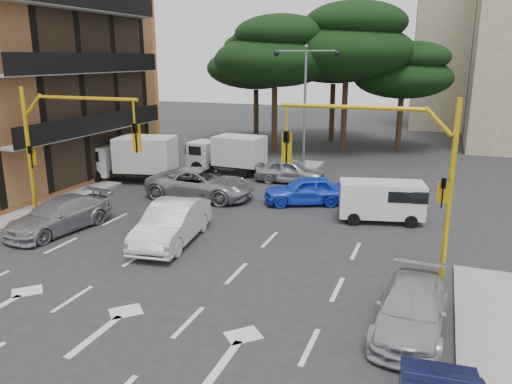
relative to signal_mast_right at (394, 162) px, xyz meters
The scene contains 20 objects.
ground 8.08m from the signal_mast_right, 163.69° to the right, with size 120.00×120.00×0.00m, color #28282B.
median_strip 16.03m from the signal_mast_right, 115.91° to the left, with size 1.40×6.00×0.15m, color gray.
apartment_beige_far 42.69m from the signal_mast_right, 81.67° to the left, with size 16.20×12.15×16.70m.
pine_left_near 22.98m from the signal_mast_right, 118.29° to the left, with size 9.15×9.15×10.23m.
pine_center 23.13m from the signal_mast_right, 104.66° to the left, with size 9.98×9.98×11.16m.
pine_left_far 27.79m from the signal_mast_right, 119.84° to the left, with size 8.32×8.32×9.30m.
pine_right 24.14m from the signal_mast_right, 94.17° to the left, with size 7.49×7.49×8.37m.
pine_back 28.30m from the signal_mast_right, 106.03° to the left, with size 9.15×9.15×10.23m.
signal_mast_right is the anchor object (origin of this frame).
signal_mast_left 13.61m from the signal_mast_right, behind, with size 5.79×0.37×6.00m.
street_lamp_center 15.65m from the signal_mast_right, 115.91° to the left, with size 4.16×0.36×7.77m.
car_white_hatch 8.90m from the signal_mast_right, behind, with size 1.72×4.92×1.62m, color silver.
car_blue_compact 9.05m from the signal_mast_right, 124.25° to the left, with size 1.69×4.19×1.43m, color blue.
car_silver_wagon 13.94m from the signal_mast_right, behind, with size 1.95×4.80×1.39m, color #919399.
car_silver_cross_a 12.31m from the signal_mast_right, 149.09° to the left, with size 2.60×5.63×1.57m, color #919398.
car_silver_cross_b 13.31m from the signal_mast_right, 121.63° to the left, with size 1.67×4.14×1.41m, color #999CA1.
car_silver_parked 5.07m from the signal_mast_right, 74.55° to the right, with size 1.78×4.38×1.27m, color #A4A6AC.
van_white 6.35m from the signal_mast_right, 99.19° to the left, with size 1.67×3.69×1.84m, color silver, non-canonical shape.
box_truck_a 17.91m from the signal_mast_right, 153.08° to the left, with size 2.29×5.45×2.68m, color white, non-canonical shape.
box_truck_b 16.70m from the signal_mast_right, 133.28° to the left, with size 2.07×4.94×2.43m, color silver, non-canonical shape.
Camera 1 is at (8.17, -14.58, 7.19)m, focal length 35.00 mm.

